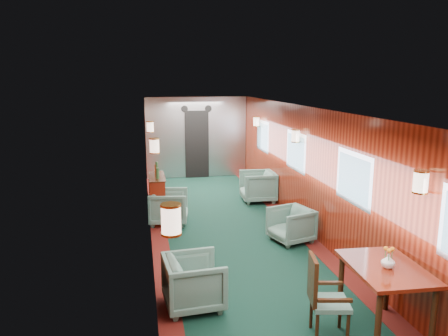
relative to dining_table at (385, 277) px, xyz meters
name	(u,v)px	position (x,y,z in m)	size (l,w,h in m)	color
room	(242,158)	(-1.06, 2.70, 0.94)	(12.00, 12.10, 2.40)	black
bulkhead	(197,138)	(-1.06, 8.61, 0.49)	(2.98, 0.17, 2.39)	#B3B6BA
windows_right	(320,163)	(0.43, 2.95, 0.75)	(0.02, 8.60, 0.80)	#B6B9BE
wall_sconces	(234,144)	(-1.06, 3.27, 1.09)	(2.97, 7.97, 0.25)	beige
dining_table	(385,277)	(0.00, 0.00, 0.00)	(0.83, 1.14, 0.83)	maroon
side_chair	(322,294)	(-0.73, 0.07, -0.17)	(0.50, 0.52, 0.97)	#1E4843
credenza	(157,197)	(-2.40, 4.72, -0.22)	(0.33, 1.05, 1.22)	maroon
flower_vase	(388,261)	(-0.01, -0.05, 0.21)	(0.15, 0.15, 0.16)	silver
armchair_left_near	(194,282)	(-2.07, 1.00, -0.36)	(0.73, 0.75, 0.68)	#1E4843
armchair_left_far	(169,207)	(-2.17, 4.43, -0.35)	(0.74, 0.76, 0.69)	#1E4843
armchair_right_near	(291,225)	(-0.07, 2.98, -0.38)	(0.67, 0.69, 0.63)	#1E4843
armchair_right_far	(258,186)	(0.04, 5.68, -0.33)	(0.78, 0.81, 0.73)	#1E4843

